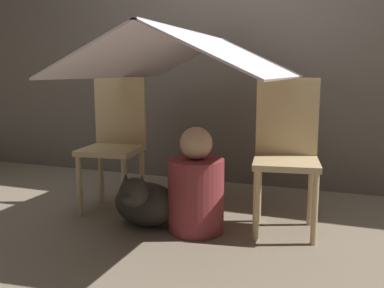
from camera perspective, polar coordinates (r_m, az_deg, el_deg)
The scene contains 7 objects.
ground_plane at distance 2.69m, azimuth -1.60°, elevation -11.59°, with size 8.80×8.80×0.00m, color gray.
wall_back at distance 3.74m, azimuth 5.84°, elevation 13.81°, with size 7.00×0.05×2.50m.
chair_left at distance 3.07m, azimuth -10.21°, elevation 0.76°, with size 0.42×0.42×0.94m.
chair_right at distance 2.68m, azimuth 12.46°, elevation -0.61°, with size 0.44×0.44×0.94m.
sheet_canopy at distance 2.71m, azimuth -0.00°, elevation 11.82°, with size 1.21×1.53×0.29m.
person_front at distance 2.62m, azimuth 0.54°, elevation -6.02°, with size 0.34×0.34×0.65m.
dog at distance 2.72m, azimuth -6.38°, elevation -7.70°, with size 0.43×0.41×0.38m.
Camera 1 is at (0.94, -2.33, 0.98)m, focal length 40.00 mm.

